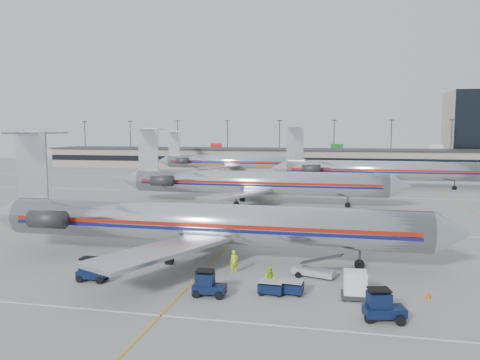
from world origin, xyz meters
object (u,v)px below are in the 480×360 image
(belt_loader, at_px, (315,270))
(jet_second_row, at_px, (252,182))
(jet_foreground, at_px, (198,222))
(uld_container, at_px, (355,285))
(tug_center, at_px, (207,284))

(belt_loader, bearing_deg, jet_second_row, 125.64)
(jet_foreground, bearing_deg, uld_container, -28.80)
(jet_foreground, height_order, tug_center, jet_foreground)
(tug_center, bearing_deg, belt_loader, 37.39)
(uld_container, xyz_separation_m, belt_loader, (-3.02, 4.40, -0.43))
(jet_foreground, height_order, belt_loader, jet_foreground)
(jet_second_row, relative_size, tug_center, 19.70)
(jet_second_row, relative_size, belt_loader, 11.35)
(jet_second_row, bearing_deg, jet_foreground, -88.16)
(jet_second_row, relative_size, uld_container, 23.75)
(uld_container, bearing_deg, belt_loader, 122.81)
(jet_second_row, xyz_separation_m, uld_container, (14.87, -40.09, -2.56))
(tug_center, relative_size, belt_loader, 0.58)
(jet_foreground, relative_size, jet_second_row, 0.96)
(jet_foreground, xyz_separation_m, belt_loader, (10.82, -3.20, -2.86))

